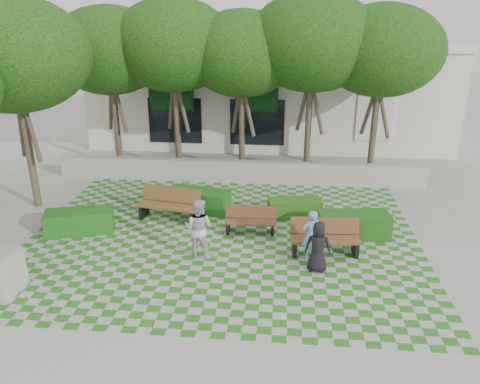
# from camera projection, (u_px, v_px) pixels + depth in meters

# --- Properties ---
(ground) EXTENTS (90.00, 90.00, 0.00)m
(ground) POSITION_uv_depth(u_px,v_px,m) (218.00, 255.00, 13.58)
(ground) COLOR gray
(ground) RESTS_ON ground
(lawn) EXTENTS (12.00, 12.00, 0.00)m
(lawn) POSITION_uv_depth(u_px,v_px,m) (222.00, 239.00, 14.50)
(lawn) COLOR #2B721E
(lawn) RESTS_ON ground
(sidewalk_south) EXTENTS (16.00, 2.00, 0.01)m
(sidewalk_south) POSITION_uv_depth(u_px,v_px,m) (185.00, 371.00, 9.22)
(sidewalk_south) COLOR #9E9B93
(sidewalk_south) RESTS_ON ground
(sidewalk_west) EXTENTS (2.00, 12.00, 0.01)m
(sidewalk_west) POSITION_uv_depth(u_px,v_px,m) (2.00, 229.00, 15.14)
(sidewalk_west) COLOR #9E9B93
(sidewalk_west) RESTS_ON ground
(retaining_wall) EXTENTS (15.00, 0.36, 0.90)m
(retaining_wall) POSITION_uv_depth(u_px,v_px,m) (239.00, 172.00, 19.16)
(retaining_wall) COLOR #9E9B93
(retaining_wall) RESTS_ON ground
(bench_east) EXTENTS (2.03, 0.80, 1.04)m
(bench_east) POSITION_uv_depth(u_px,v_px,m) (325.00, 237.00, 13.51)
(bench_east) COLOR brown
(bench_east) RESTS_ON ground
(bench_mid) EXTENTS (1.60, 0.55, 0.84)m
(bench_mid) POSITION_uv_depth(u_px,v_px,m) (250.00, 221.00, 14.82)
(bench_mid) COLOR #57341E
(bench_mid) RESTS_ON ground
(bench_west) EXTENTS (2.16, 1.02, 1.09)m
(bench_west) POSITION_uv_depth(u_px,v_px,m) (170.00, 205.00, 15.72)
(bench_west) COLOR brown
(bench_west) RESTS_ON ground
(hedge_east) EXTENTS (2.26, 1.10, 0.76)m
(hedge_east) POSITION_uv_depth(u_px,v_px,m) (354.00, 225.00, 14.58)
(hedge_east) COLOR #184713
(hedge_east) RESTS_ON ground
(hedge_midright) EXTENTS (1.89, 1.04, 0.62)m
(hedge_midright) POSITION_uv_depth(u_px,v_px,m) (295.00, 208.00, 16.00)
(hedge_midright) COLOR #235115
(hedge_midright) RESTS_ON ground
(hedge_midleft) EXTENTS (2.28, 1.30, 0.75)m
(hedge_midleft) POSITION_uv_depth(u_px,v_px,m) (199.00, 200.00, 16.48)
(hedge_midleft) COLOR #184E14
(hedge_midleft) RESTS_ON ground
(hedge_west) EXTENTS (2.23, 1.39, 0.73)m
(hedge_west) POSITION_uv_depth(u_px,v_px,m) (80.00, 221.00, 14.87)
(hedge_west) COLOR #165316
(hedge_west) RESTS_ON ground
(person_blue) EXTENTS (0.65, 0.54, 1.51)m
(person_blue) POSITION_uv_depth(u_px,v_px,m) (311.00, 235.00, 13.08)
(person_blue) COLOR #6B98C4
(person_blue) RESTS_ON ground
(person_dark) EXTENTS (0.76, 0.55, 1.44)m
(person_dark) POSITION_uv_depth(u_px,v_px,m) (318.00, 247.00, 12.51)
(person_dark) COLOR black
(person_dark) RESTS_ON ground
(person_white) EXTENTS (0.96, 0.81, 1.75)m
(person_white) POSITION_uv_depth(u_px,v_px,m) (199.00, 228.00, 13.24)
(person_white) COLOR silver
(person_white) RESTS_ON ground
(tree_row) EXTENTS (17.70, 13.40, 7.41)m
(tree_row) POSITION_uv_depth(u_px,v_px,m) (188.00, 52.00, 17.37)
(tree_row) COLOR #47382B
(tree_row) RESTS_ON ground
(building) EXTENTS (18.00, 8.92, 5.15)m
(building) POSITION_uv_depth(u_px,v_px,m) (270.00, 90.00, 25.63)
(building) COLOR silver
(building) RESTS_ON ground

